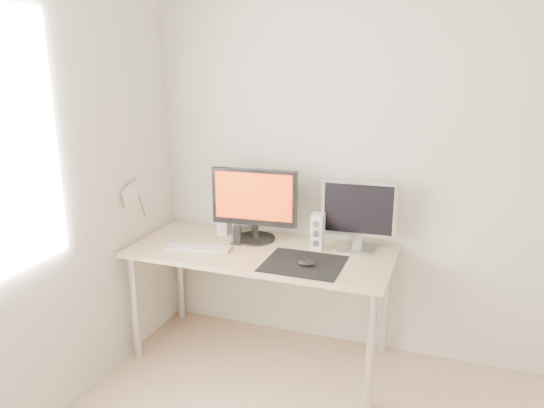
# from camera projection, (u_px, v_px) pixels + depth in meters

# --- Properties ---
(wall_back) EXTENTS (3.50, 0.00, 3.50)m
(wall_back) POSITION_uv_depth(u_px,v_px,m) (429.00, 165.00, 3.13)
(wall_back) COLOR beige
(wall_back) RESTS_ON ground
(mousepad) EXTENTS (0.45, 0.40, 0.00)m
(mousepad) POSITION_uv_depth(u_px,v_px,m) (304.00, 264.00, 3.02)
(mousepad) COLOR black
(mousepad) RESTS_ON desk
(mouse) EXTENTS (0.10, 0.06, 0.04)m
(mouse) POSITION_uv_depth(u_px,v_px,m) (305.00, 263.00, 2.99)
(mouse) COLOR black
(mouse) RESTS_ON mousepad
(desk) EXTENTS (1.60, 0.70, 0.73)m
(desk) POSITION_uv_depth(u_px,v_px,m) (261.00, 262.00, 3.27)
(desk) COLOR #D1B587
(desk) RESTS_ON ground
(main_monitor) EXTENTS (0.55, 0.28, 0.47)m
(main_monitor) POSITION_uv_depth(u_px,v_px,m) (254.00, 202.00, 3.34)
(main_monitor) COLOR black
(main_monitor) RESTS_ON desk
(second_monitor) EXTENTS (0.45, 0.17, 0.43)m
(second_monitor) POSITION_uv_depth(u_px,v_px,m) (358.00, 212.00, 3.18)
(second_monitor) COLOR #ABABAD
(second_monitor) RESTS_ON desk
(speaker_left) EXTENTS (0.07, 0.09, 0.23)m
(speaker_left) POSITION_uv_depth(u_px,v_px,m) (224.00, 218.00, 3.50)
(speaker_left) COLOR silver
(speaker_left) RESTS_ON desk
(speaker_right) EXTENTS (0.07, 0.09, 0.23)m
(speaker_right) POSITION_uv_depth(u_px,v_px,m) (318.00, 232.00, 3.22)
(speaker_right) COLOR white
(speaker_right) RESTS_ON desk
(keyboard) EXTENTS (0.43, 0.19, 0.02)m
(keyboard) POSITION_uv_depth(u_px,v_px,m) (198.00, 248.00, 3.25)
(keyboard) COLOR silver
(keyboard) RESTS_ON desk
(phone_dock) EXTENTS (0.07, 0.06, 0.12)m
(phone_dock) POSITION_uv_depth(u_px,v_px,m) (237.00, 239.00, 3.33)
(phone_dock) COLOR black
(phone_dock) RESTS_ON desk
(pennant) EXTENTS (0.01, 0.23, 0.29)m
(pennant) POSITION_uv_depth(u_px,v_px,m) (134.00, 194.00, 3.28)
(pennant) COLOR #A57F54
(pennant) RESTS_ON wall_left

